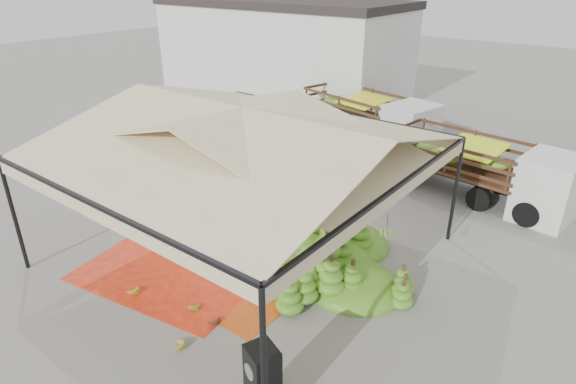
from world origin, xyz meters
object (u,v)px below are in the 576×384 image
Objects in this scene: speaker_stack at (263,383)px; truck_left at (373,114)px; truck_right at (488,165)px; vendor at (342,169)px; banana_heap at (309,240)px.

speaker_stack is 14.64m from truck_left.
truck_right is at bearing 110.37° from speaker_stack.
truck_left is 1.08× the size of truck_right.
truck_right reaches higher than speaker_stack.
vendor is 0.31× the size of truck_left.
vendor is (-3.61, 8.25, 0.25)m from speaker_stack.
banana_heap is at bearing -57.21° from truck_left.
speaker_stack is at bearing 119.38° from vendor.
banana_heap is 0.92× the size of truck_left.
truck_right reaches higher than banana_heap.
vendor is at bearing -138.69° from truck_right.
truck_left reaches higher than banana_heap.
speaker_stack is 9.01m from vendor.
speaker_stack is at bearing -54.91° from truck_left.
truck_left reaches higher than vendor.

